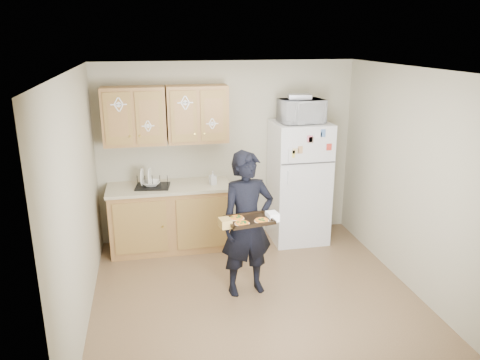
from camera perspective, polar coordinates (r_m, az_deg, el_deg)
name	(u,v)px	position (r m, az deg, el deg)	size (l,w,h in m)	color
floor	(256,296)	(5.45, 1.91, -13.96)	(3.60, 3.60, 0.00)	brown
ceiling	(258,70)	(4.67, 2.22, 13.26)	(3.60, 3.60, 0.00)	white
wall_back	(227,152)	(6.61, -1.56, 3.49)	(3.60, 0.04, 2.50)	#ACA68C
wall_front	(317,273)	(3.34, 9.36, -11.17)	(3.60, 0.04, 2.50)	#ACA68C
wall_left	(78,203)	(4.85, -19.14, -2.69)	(0.04, 3.60, 2.50)	#ACA68C
wall_right	(412,181)	(5.60, 20.27, -0.17)	(0.04, 3.60, 2.50)	#ACA68C
refrigerator	(299,182)	(6.60, 7.18, -0.27)	(0.75, 0.70, 1.70)	silver
base_cabinet	(171,218)	(6.48, -8.46, -4.64)	(1.60, 0.60, 0.86)	brown
countertop	(169,187)	(6.32, -8.64, -0.85)	(1.64, 0.64, 0.04)	tan
upper_cab_left	(134,116)	(6.23, -12.80, 7.60)	(0.80, 0.33, 0.75)	brown
upper_cab_right	(197,114)	(6.26, -5.22, 8.01)	(0.80, 0.33, 0.75)	brown
cereal_box	(325,219)	(7.22, 10.27, -4.69)	(0.20, 0.07, 0.32)	#ECB753
person	(247,224)	(5.19, 0.90, -5.41)	(0.60, 0.40, 1.65)	black
baking_tray	(249,221)	(4.85, 1.13, -4.97)	(0.46, 0.34, 0.04)	black
pizza_front_left	(242,223)	(4.74, 0.25, -5.28)	(0.15, 0.15, 0.02)	orange
pizza_front_right	(262,220)	(4.81, 2.67, -4.94)	(0.15, 0.15, 0.02)	orange
pizza_back_left	(237,218)	(4.87, -0.38, -4.63)	(0.15, 0.15, 0.02)	orange
microwave	(301,111)	(6.32, 7.48, 8.32)	(0.57, 0.38, 0.31)	silver
foil_pan	(299,97)	(6.32, 7.25, 10.05)	(0.30, 0.21, 0.06)	#A9A9AF
dish_rack	(152,181)	(6.27, -10.63, -0.09)	(0.44, 0.33, 0.17)	black
bowl	(151,183)	(6.28, -10.77, -0.42)	(0.24, 0.24, 0.06)	silver
soap_bottle	(213,178)	(6.28, -3.34, 0.26)	(0.08, 0.08, 0.18)	silver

